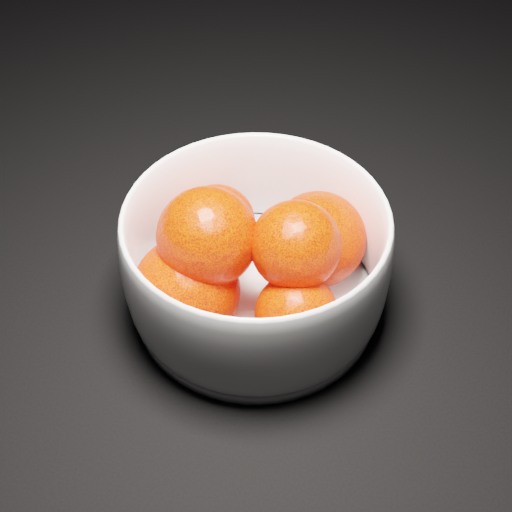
# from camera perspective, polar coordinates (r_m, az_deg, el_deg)

# --- Properties ---
(ground) EXTENTS (3.00, 3.00, 0.00)m
(ground) POSITION_cam_1_polar(r_m,az_deg,el_deg) (0.83, -15.90, 10.91)
(ground) COLOR black
(ground) RESTS_ON ground
(bowl) EXTENTS (0.21, 0.21, 0.10)m
(bowl) POSITION_cam_1_polar(r_m,az_deg,el_deg) (0.56, 0.00, -0.37)
(bowl) COLOR white
(bowl) RESTS_ON ground
(orange_pile) EXTENTS (0.18, 0.15, 0.12)m
(orange_pile) POSITION_cam_1_polar(r_m,az_deg,el_deg) (0.55, -0.60, -0.11)
(orange_pile) COLOR #FF2204
(orange_pile) RESTS_ON bowl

